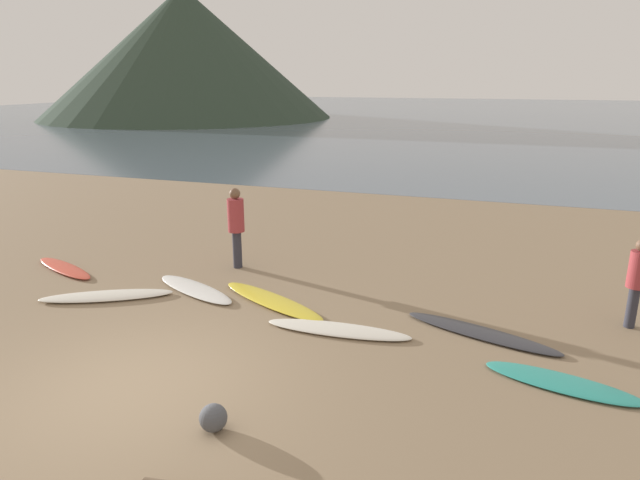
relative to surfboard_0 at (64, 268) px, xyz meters
The scene contains 13 objects.
ground_plane 7.81m from the surfboard_0, 55.09° to the left, with size 120.00×120.00×0.20m, color #8C7559.
ocean_water 60.50m from the surfboard_0, 85.76° to the left, with size 140.00×100.00×0.01m, color slate.
headland_hill 50.17m from the surfboard_0, 118.28° to the left, with size 30.11×30.11×12.97m, color #28382B.
surfboard_0 is the anchor object (origin of this frame).
surfboard_1 2.24m from the surfboard_0, 27.90° to the right, with size 2.48×0.56×0.10m, color silver.
surfboard_2 3.40m from the surfboard_0, ahead, with size 2.24×0.56×0.09m, color white.
surfboard_3 5.10m from the surfboard_0, ahead, with size 2.67×0.55×0.10m, color yellow.
surfboard_4 6.71m from the surfboard_0, ahead, with size 2.47×0.54×0.08m, color silver.
surfboard_5 8.91m from the surfboard_0, ahead, with size 2.64×0.50×0.08m, color #333338.
surfboard_6 10.18m from the surfboard_0, ahead, with size 2.07×0.58×0.07m, color teal.
person_0 3.95m from the surfboard_0, 21.53° to the left, with size 0.36×0.36×1.80m.
person_1 11.34m from the surfboard_0, ahead, with size 0.31×0.31×1.55m.
beach_rock_far 7.25m from the surfboard_0, 34.26° to the right, with size 0.34×0.34×0.34m, color #4A4C51.
Camera 1 is at (4.58, -5.53, 4.08)m, focal length 31.08 mm.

